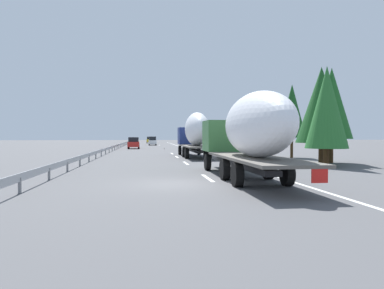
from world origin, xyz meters
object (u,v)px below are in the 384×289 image
Objects in this scene: car_red_compact at (134,143)px; car_yellow_coupe at (150,140)px; car_silver_hatch at (152,141)px; truck_lead at (195,132)px; road_sign at (202,136)px; truck_trailing at (248,131)px; car_white_van at (152,141)px.

car_red_compact is 0.92× the size of car_yellow_coupe.
car_yellow_coupe reaches higher than car_silver_hatch.
truck_lead is 15.93m from road_sign.
road_sign is (34.60, -3.10, -0.26)m from truck_trailing.
truck_lead reaches higher than car_white_van.
truck_trailing is 44.52m from car_red_compact.
car_red_compact is at bearing 170.59° from car_white_van.
truck_trailing reaches higher than car_yellow_coupe.
car_yellow_coupe is at bearing -3.97° from car_red_compact.
car_silver_hatch is (76.28, 3.39, -1.48)m from truck_trailing.
truck_lead is 25.97m from car_red_compact.
car_white_van is 1.39× the size of road_sign.
truck_trailing is 3.03× the size of car_yellow_coupe.
car_white_van is 24.13m from car_yellow_coupe.
truck_trailing is at bearing -177.46° from car_silver_hatch.
car_white_van reaches higher than car_red_compact.
car_white_van is (21.28, -3.53, 0.02)m from car_red_compact.
road_sign is at bearing -172.79° from car_yellow_coupe.
car_silver_hatch is at bearing 8.84° from road_sign.
car_yellow_coupe is at bearing 0.89° from car_white_van.
truck_trailing is 34.74m from road_sign.
truck_lead is at bearing -175.73° from car_white_van.
truck_lead is at bearing -0.00° from truck_trailing.
road_sign is at bearing -167.92° from car_white_van.
truck_lead is 57.43m from car_silver_hatch.
road_sign is (-54.76, -6.93, 1.17)m from car_yellow_coupe.
truck_lead is at bearing -164.37° from car_red_compact.
car_white_van is 0.99× the size of car_silver_hatch.
truck_lead is 46.40m from car_white_van.
car_red_compact is 0.97× the size of car_silver_hatch.
car_white_van reaches higher than car_yellow_coupe.
car_yellow_coupe is 55.20m from road_sign.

